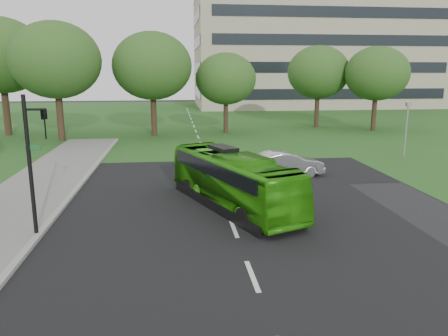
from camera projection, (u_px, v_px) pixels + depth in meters
name	position (u px, v px, depth m)	size (l,w,h in m)	color
ground	(242.00, 249.00, 14.65)	(160.00, 160.00, 0.00)	black
street_surfaces	(196.00, 142.00, 36.68)	(120.00, 120.00, 0.15)	black
office_building	(314.00, 32.00, 74.51)	(40.10, 20.10, 25.00)	tan
tree_park_a	(56.00, 60.00, 36.29)	(7.50, 7.50, 9.97)	black
tree_park_b	(152.00, 66.00, 39.30)	(7.17, 7.17, 9.40)	black
tree_park_c	(226.00, 79.00, 41.34)	(5.75, 5.75, 7.63)	black
tree_park_d	(318.00, 72.00, 45.84)	(6.47, 6.47, 8.55)	black
tree_park_e	(377.00, 74.00, 42.97)	(6.24, 6.24, 8.32)	black
tree_park_f	(1.00, 56.00, 39.52)	(8.01, 8.01, 10.69)	black
bus	(233.00, 180.00, 19.07)	(2.02, 8.61, 2.40)	#2C910E
sedan	(285.00, 164.00, 24.64)	(1.54, 4.42, 1.46)	#BBBCC0
traffic_light	(34.00, 155.00, 15.16)	(0.83, 0.25, 5.09)	black
camera_pole	(407.00, 122.00, 29.87)	(0.35, 0.31, 3.80)	gray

